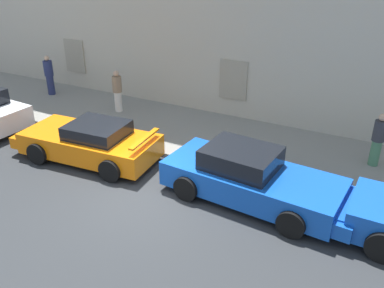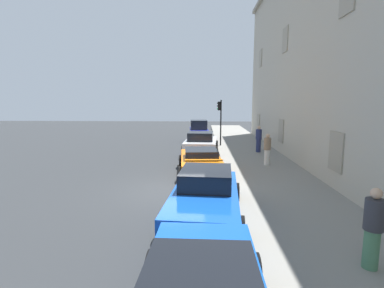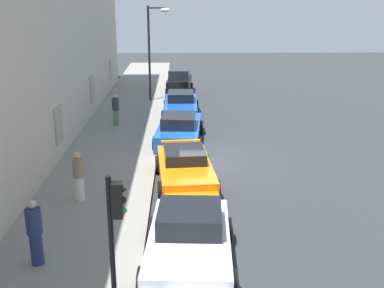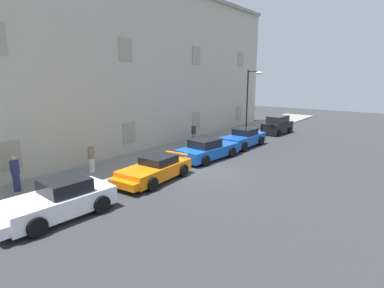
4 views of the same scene
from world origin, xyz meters
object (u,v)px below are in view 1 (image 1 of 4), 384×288
at_px(sportscar_white_middle, 257,180).
at_px(pedestrian_admiring, 117,91).
at_px(pedestrian_bystander, 378,139).
at_px(sportscar_yellow_flank, 86,142).
at_px(pedestrian_strolling, 49,75).

bearing_deg(sportscar_white_middle, pedestrian_admiring, 154.77).
xyz_separation_m(sportscar_white_middle, pedestrian_bystander, (2.55, 3.32, 0.36)).
relative_size(sportscar_yellow_flank, pedestrian_strolling, 2.77).
distance_m(pedestrian_admiring, pedestrian_bystander, 9.57).
bearing_deg(pedestrian_bystander, pedestrian_strolling, 178.88).
distance_m(pedestrian_strolling, pedestrian_bystander, 13.50).
xyz_separation_m(sportscar_yellow_flank, pedestrian_admiring, (-1.40, 3.51, 0.41)).
relative_size(pedestrian_admiring, pedestrian_bystander, 1.00).
height_order(sportscar_yellow_flank, pedestrian_admiring, pedestrian_admiring).
distance_m(sportscar_white_middle, pedestrian_bystander, 4.21).
relative_size(sportscar_white_middle, pedestrian_bystander, 3.14).
bearing_deg(sportscar_yellow_flank, pedestrian_bystander, 23.34).
xyz_separation_m(pedestrian_admiring, pedestrian_strolling, (-3.93, 0.28, 0.03)).
distance_m(sportscar_yellow_flank, pedestrian_strolling, 6.55).
height_order(sportscar_yellow_flank, pedestrian_bystander, pedestrian_bystander).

